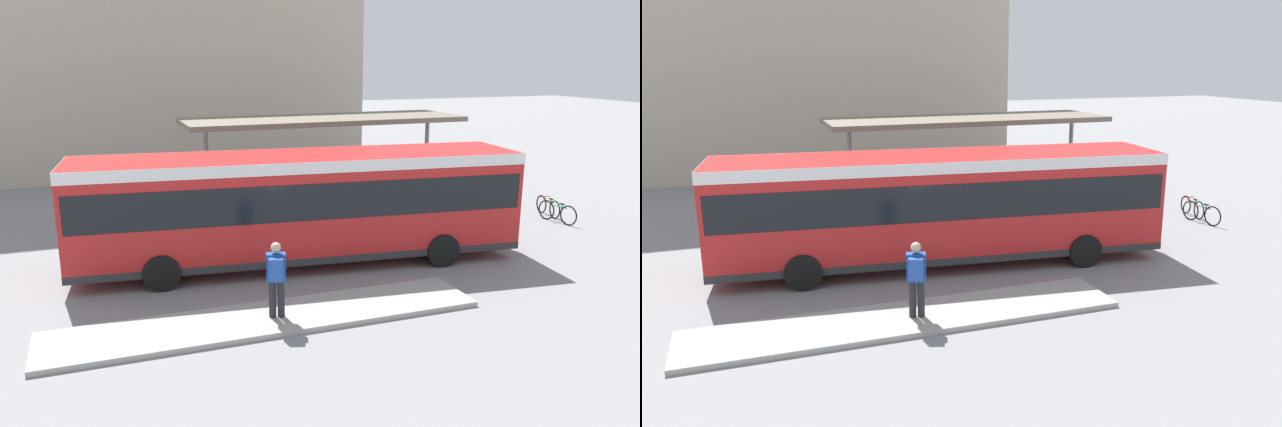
# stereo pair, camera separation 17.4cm
# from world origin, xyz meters

# --- Properties ---
(ground_plane) EXTENTS (120.00, 120.00, 0.00)m
(ground_plane) POSITION_xyz_m (0.00, 0.00, 0.00)
(ground_plane) COLOR gray
(curb_island) EXTENTS (9.63, 1.80, 0.12)m
(curb_island) POSITION_xyz_m (-1.93, -3.55, 0.06)
(curb_island) COLOR #9E9E99
(curb_island) RESTS_ON ground_plane
(city_bus) EXTENTS (12.41, 3.88, 3.08)m
(city_bus) POSITION_xyz_m (0.01, -0.00, 1.81)
(city_bus) COLOR red
(city_bus) RESTS_ON ground_plane
(pedestrian_waiting) EXTENTS (0.47, 0.52, 1.71)m
(pedestrian_waiting) POSITION_xyz_m (-1.76, -3.69, 1.10)
(pedestrian_waiting) COLOR #232328
(pedestrian_waiting) RESTS_ON curb_island
(bicycle_green) EXTENTS (0.48, 1.64, 0.71)m
(bicycle_green) POSITION_xyz_m (9.89, 1.08, 0.36)
(bicycle_green) COLOR black
(bicycle_green) RESTS_ON ground_plane
(bicycle_red) EXTENTS (0.48, 1.57, 0.68)m
(bicycle_red) POSITION_xyz_m (10.23, 1.95, 0.34)
(bicycle_red) COLOR black
(bicycle_red) RESTS_ON ground_plane
(station_shelter) EXTENTS (10.20, 3.21, 3.51)m
(station_shelter) POSITION_xyz_m (2.79, 5.51, 3.37)
(station_shelter) COLOR #706656
(station_shelter) RESTS_ON ground_plane
(potted_planter_near_shelter) EXTENTS (0.84, 0.84, 1.22)m
(potted_planter_near_shelter) POSITION_xyz_m (-1.11, 2.91, 0.63)
(potted_planter_near_shelter) COLOR slate
(potted_planter_near_shelter) RESTS_ON ground_plane
(potted_planter_far_side) EXTENTS (0.76, 0.76, 1.16)m
(potted_planter_far_side) POSITION_xyz_m (6.83, 3.10, 0.60)
(potted_planter_far_side) COLOR slate
(potted_planter_far_side) RESTS_ON ground_plane
(station_building) EXTENTS (23.83, 13.84, 15.06)m
(station_building) POSITION_xyz_m (-3.78, 20.89, 7.53)
(station_building) COLOR #BCB29E
(station_building) RESTS_ON ground_plane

